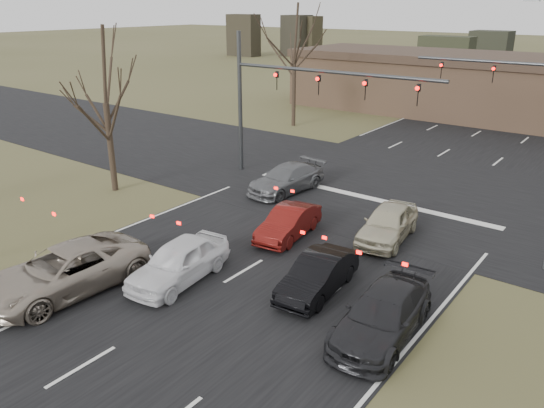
% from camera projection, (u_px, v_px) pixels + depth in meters
% --- Properties ---
extents(ground, '(360.00, 360.00, 0.00)m').
position_uv_depth(ground, '(186.00, 306.00, 17.62)').
color(ground, '#494827').
rests_on(ground, ground).
extents(road_cross, '(200.00, 14.00, 0.02)m').
position_uv_depth(road_cross, '(385.00, 188.00, 28.82)').
color(road_cross, black).
rests_on(road_cross, ground).
extents(building, '(42.40, 10.40, 5.30)m').
position_uv_depth(building, '(531.00, 90.00, 43.95)').
color(building, '#906A4D').
rests_on(building, ground).
extents(mast_arm_near, '(12.12, 0.24, 8.00)m').
position_uv_depth(mast_arm_near, '(286.00, 90.00, 28.47)').
color(mast_arm_near, '#383A3D').
rests_on(mast_arm_near, ground).
extents(tree_left_near, '(5.10, 5.10, 8.50)m').
position_uv_depth(tree_left_near, '(102.00, 65.00, 26.23)').
color(tree_left_near, black).
rests_on(tree_left_near, ground).
extents(tree_left_far, '(5.70, 5.70, 9.50)m').
position_uv_depth(tree_left_far, '(295.00, 32.00, 41.00)').
color(tree_left_far, black).
rests_on(tree_left_far, ground).
extents(car_silver_suv, '(2.99, 5.90, 1.60)m').
position_uv_depth(car_silver_suv, '(65.00, 270.00, 18.24)').
color(car_silver_suv, '#A19382').
rests_on(car_silver_suv, ground).
extents(car_white_sedan, '(2.27, 4.60, 1.51)m').
position_uv_depth(car_white_sedan, '(179.00, 261.00, 18.98)').
color(car_white_sedan, white).
rests_on(car_white_sedan, ground).
extents(car_black_hatch, '(1.77, 4.13, 1.32)m').
position_uv_depth(car_black_hatch, '(318.00, 275.00, 18.25)').
color(car_black_hatch, black).
rests_on(car_black_hatch, ground).
extents(car_charcoal_sedan, '(2.29, 4.93, 1.39)m').
position_uv_depth(car_charcoal_sedan, '(382.00, 315.00, 15.82)').
color(car_charcoal_sedan, black).
rests_on(car_charcoal_sedan, ground).
extents(car_grey_ahead, '(2.44, 5.01, 1.40)m').
position_uv_depth(car_grey_ahead, '(286.00, 179.00, 28.11)').
color(car_grey_ahead, slate).
rests_on(car_grey_ahead, ground).
extents(car_red_ahead, '(1.88, 4.07, 1.29)m').
position_uv_depth(car_red_ahead, '(289.00, 223.00, 22.61)').
color(car_red_ahead, '#5D100D').
rests_on(car_red_ahead, ground).
extents(car_silver_ahead, '(2.30, 4.53, 1.48)m').
position_uv_depth(car_silver_ahead, '(388.00, 223.00, 22.33)').
color(car_silver_ahead, beige).
rests_on(car_silver_ahead, ground).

